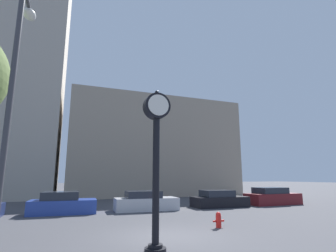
% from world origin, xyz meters
% --- Properties ---
extents(ground_plane, '(200.00, 200.00, 0.00)m').
position_xyz_m(ground_plane, '(0.00, 0.00, 0.00)').
color(ground_plane, '#424247').
extents(building_tall_tower, '(14.00, 12.00, 29.77)m').
position_xyz_m(building_tall_tower, '(-11.82, 24.00, 14.88)').
color(building_tall_tower, '#ADA393').
rests_on(building_tall_tower, ground_plane).
extents(building_storefront_row, '(20.63, 12.00, 11.76)m').
position_xyz_m(building_storefront_row, '(6.44, 24.00, 5.88)').
color(building_storefront_row, gray).
rests_on(building_storefront_row, ground_plane).
extents(street_clock, '(0.85, 0.66, 5.04)m').
position_xyz_m(street_clock, '(-1.07, -1.77, 3.15)').
color(street_clock, black).
rests_on(street_clock, ground_plane).
extents(car_blue, '(3.97, 2.03, 1.32)m').
position_xyz_m(car_blue, '(-3.82, 8.14, 0.56)').
color(car_blue, '#28429E').
rests_on(car_blue, ground_plane).
extents(car_silver, '(4.28, 1.99, 1.27)m').
position_xyz_m(car_silver, '(1.41, 7.97, 0.54)').
color(car_silver, '#BCBCC1').
rests_on(car_silver, ground_plane).
extents(car_black, '(4.17, 2.00, 1.23)m').
position_xyz_m(car_black, '(7.14, 7.95, 0.52)').
color(car_black, black).
rests_on(car_black, ground_plane).
extents(car_maroon, '(4.52, 1.97, 1.36)m').
position_xyz_m(car_maroon, '(12.20, 7.96, 0.58)').
color(car_maroon, maroon).
rests_on(car_maroon, ground_plane).
extents(fire_hydrant_near, '(0.55, 0.24, 0.67)m').
position_xyz_m(fire_hydrant_near, '(2.73, 0.86, 0.34)').
color(fire_hydrant_near, red).
rests_on(fire_hydrant_near, ground_plane).
extents(street_lamp_left, '(0.36, 1.57, 7.28)m').
position_xyz_m(street_lamp_left, '(-5.11, -2.37, 4.75)').
color(street_lamp_left, '#38383D').
rests_on(street_lamp_left, ground_plane).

